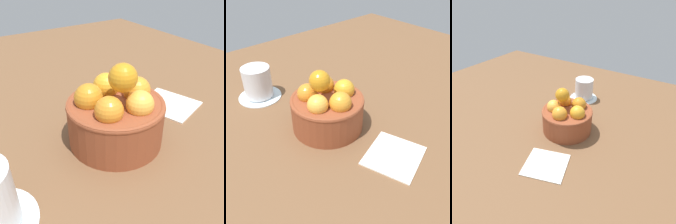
% 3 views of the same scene
% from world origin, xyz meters
% --- Properties ---
extents(ground_plane, '(1.52, 1.11, 0.04)m').
position_xyz_m(ground_plane, '(0.00, 0.00, -0.02)').
color(ground_plane, brown).
extents(terracotta_bowl, '(0.16, 0.16, 0.14)m').
position_xyz_m(terracotta_bowl, '(-0.00, 0.00, 0.05)').
color(terracotta_bowl, brown).
rests_on(terracotta_bowl, ground_plane).
extents(folded_napkin, '(0.13, 0.13, 0.01)m').
position_xyz_m(folded_napkin, '(0.03, -0.16, 0.00)').
color(folded_napkin, white).
rests_on(folded_napkin, ground_plane).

